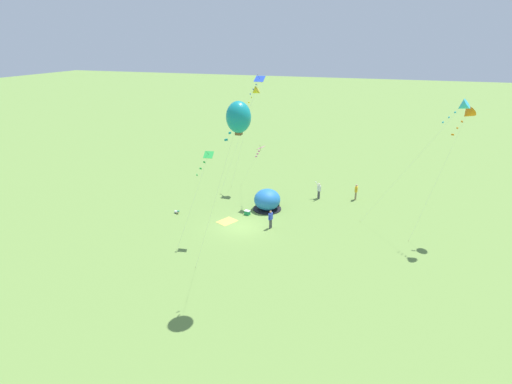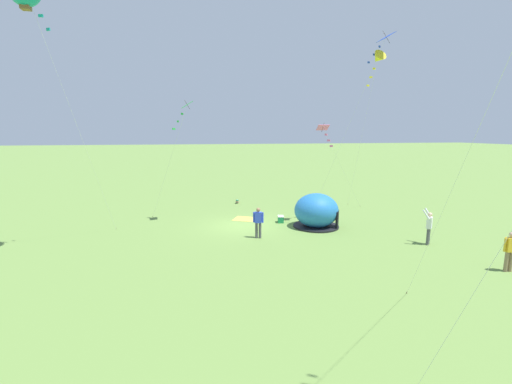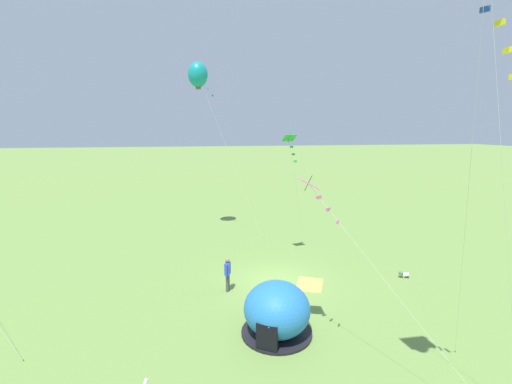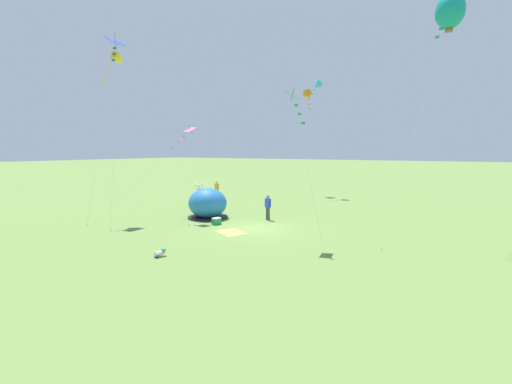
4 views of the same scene
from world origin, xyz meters
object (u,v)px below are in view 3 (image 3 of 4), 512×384
at_px(cooler_box, 298,302).
at_px(toddler_crawling, 404,275).
at_px(person_far_back, 228,273).
at_px(popup_tent, 277,310).
at_px(kite_teal, 198,75).
at_px(kite_pink, 316,193).
at_px(kite_green, 291,144).

distance_m(cooler_box, toddler_crawling, 6.88).
bearing_deg(cooler_box, person_far_back, 54.63).
distance_m(popup_tent, kite_teal, 17.97).
bearing_deg(kite_pink, kite_teal, 13.55).
bearing_deg(kite_green, person_far_back, 131.98).
height_order(popup_tent, cooler_box, popup_tent).
relative_size(toddler_crawling, person_far_back, 0.32).
distance_m(toddler_crawling, kite_pink, 10.04).
distance_m(person_far_back, kite_green, 8.37).
height_order(cooler_box, kite_pink, kite_pink).
xyz_separation_m(kite_pink, kite_green, (8.67, -1.58, 1.33)).
xyz_separation_m(kite_teal, kite_green, (-6.31, -5.19, -4.74)).
bearing_deg(kite_green, popup_tent, 160.82).
xyz_separation_m(popup_tent, toddler_crawling, (3.77, -8.06, -0.82)).
distance_m(popup_tent, kite_pink, 4.98).
height_order(kite_pink, kite_green, kite_green).
distance_m(cooler_box, kite_teal, 17.33).
distance_m(popup_tent, kite_green, 10.27).
bearing_deg(toddler_crawling, person_far_back, 88.73).
xyz_separation_m(cooler_box, kite_green, (5.92, -1.26, 6.88)).
bearing_deg(kite_pink, popup_tent, 52.36).
xyz_separation_m(popup_tent, kite_pink, (-0.87, -1.13, 4.77)).
relative_size(cooler_box, kite_pink, 0.09).
height_order(toddler_crawling, person_far_back, person_far_back).
bearing_deg(kite_teal, person_far_back, -174.62).
distance_m(person_far_back, kite_pink, 7.33).
bearing_deg(kite_teal, kite_pink, -166.45).
bearing_deg(toddler_crawling, kite_green, 53.05).
xyz_separation_m(person_far_back, kite_green, (3.81, -4.24, 6.13)).
bearing_deg(kite_pink, person_far_back, 28.67).
height_order(person_far_back, kite_teal, kite_teal).
xyz_separation_m(cooler_box, toddler_crawling, (1.90, -6.61, -0.04)).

